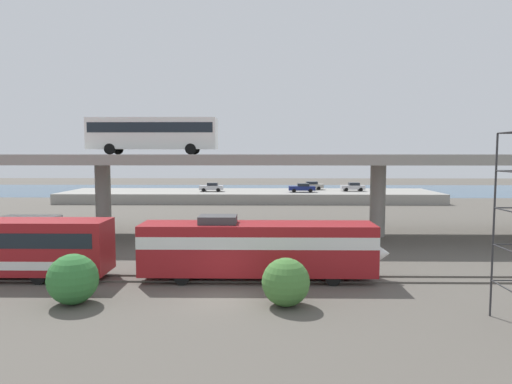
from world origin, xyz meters
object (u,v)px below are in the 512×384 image
Objects in this scene: train_locomotive at (269,246)px; parked_car_3 at (311,185)px; service_truck_west at (19,233)px; parked_car_2 at (212,187)px; parked_car_1 at (302,188)px; parked_car_0 at (353,187)px; transit_bus_on_overpass at (153,132)px.

parked_car_3 is at bearing 81.37° from train_locomotive.
service_truck_west is 1.67× the size of parked_car_2.
parked_car_2 is at bearing -4.64° from parked_car_1.
parked_car_2 is at bearing -104.67° from service_truck_west.
service_truck_west is 56.33m from parked_car_0.
parked_car_0 is at bearing 73.33° from train_locomotive.
parked_car_1 is at bearing -123.00° from service_truck_west.
transit_bus_on_overpass is at bearing 63.97° from parked_car_1.
service_truck_west is at bearing 50.54° from parked_car_0.
train_locomotive is 3.44× the size of parked_car_3.
service_truck_west is at bearing 75.33° from parked_car_2.
parked_car_2 is at bearing 100.56° from train_locomotive.
parked_car_2 is (-9.35, 50.16, 0.24)m from train_locomotive.
parked_car_0 is at bearing 54.94° from transit_bus_on_overpass.
parked_car_3 reaches higher than service_truck_west.
transit_bus_on_overpass is at bearing 127.31° from train_locomotive.
parked_car_0 is at bearing -165.31° from parked_car_1.
parked_car_3 is (19.00, 40.31, -7.70)m from transit_bus_on_overpass.
train_locomotive is 55.03m from parked_car_3.
parked_car_0 is at bearing -177.40° from parked_car_2.
parked_car_0 is 1.01× the size of parked_car_2.
parked_car_0 is 0.92× the size of parked_car_1.
parked_car_2 is at bearing 2.60° from parked_car_0.
parked_car_2 is at bearing 87.79° from transit_bus_on_overpass.
parked_car_2 is (-24.71, -1.12, 0.00)m from parked_car_0.
transit_bus_on_overpass is 1.76× the size of service_truck_west.
parked_car_1 is 5.87m from parked_car_3.
transit_bus_on_overpass is 2.95× the size of parked_car_2.
train_locomotive reaches higher than parked_car_2.
train_locomotive reaches higher than parked_car_1.
service_truck_west is 49.01m from parked_car_1.
parked_car_0 is 0.88× the size of parked_car_3.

